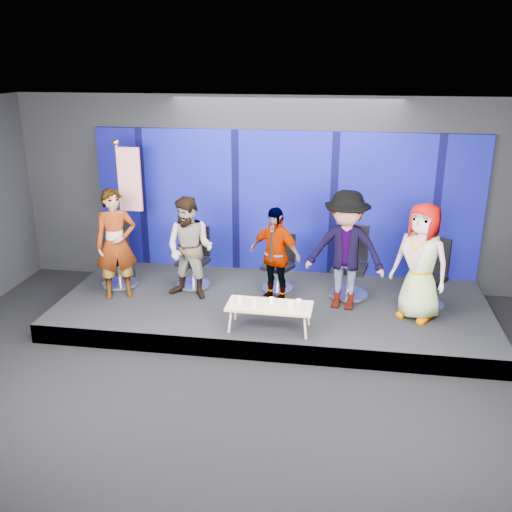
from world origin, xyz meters
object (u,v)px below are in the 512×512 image
object	(u,v)px
mug_d	(291,306)
panelist_c	(275,255)
panelist_b	(190,249)
mug_e	(299,302)
mug_a	(240,300)
chair_d	(350,274)
panelist_e	(421,262)
chair_e	(427,285)
panelist_a	(116,244)
chair_c	(279,272)
mug_c	(271,300)
chair_b	(194,267)
mug_b	(254,304)
chair_a	(118,265)
flag_stand	(127,207)
panelist_d	(345,251)
coffee_table	(269,307)

from	to	relation	value
mug_d	panelist_c	bearing A→B (deg)	108.54
panelist_b	panelist_c	xyz separation A→B (m)	(1.39, 0.07, -0.06)
mug_e	mug_a	bearing A→B (deg)	-176.53
mug_e	panelist_b	bearing A→B (deg)	153.91
chair_d	mug_e	world-z (taller)	chair_d
panelist_b	panelist_e	xyz separation A→B (m)	(3.64, -0.23, 0.05)
chair_d	mug_a	bearing A→B (deg)	-127.16
chair_e	mug_e	distance (m)	2.28
panelist_a	chair_c	bearing A→B (deg)	-11.28
mug_c	chair_b	bearing A→B (deg)	137.55
panelist_e	panelist_a	bearing A→B (deg)	-147.29
panelist_c	panelist_b	bearing A→B (deg)	-152.72
panelist_a	chair_e	size ratio (longest dim) A/B	1.63
panelist_a	chair_b	xyz separation A→B (m)	(1.13, 0.64, -0.57)
panelist_c	chair_d	distance (m)	1.35
chair_d	mug_b	distance (m)	2.08
chair_b	mug_a	world-z (taller)	chair_b
mug_c	mug_d	bearing A→B (deg)	-28.13
panelist_b	mug_a	bearing A→B (deg)	-32.15
chair_a	chair_e	distance (m)	5.25
panelist_b	mug_b	bearing A→B (deg)	-29.27
chair_b	mug_c	bearing A→B (deg)	-30.79
chair_b	mug_e	bearing A→B (deg)	-24.32
chair_a	chair_e	world-z (taller)	chair_a
chair_c	mug_a	bearing A→B (deg)	-80.12
mug_e	chair_a	bearing A→B (deg)	159.20
mug_b	panelist_b	bearing A→B (deg)	139.07
panelist_b	flag_stand	size ratio (longest dim) A/B	0.68
chair_b	chair_c	size ratio (longest dim) A/B	1.07
chair_a	mug_d	size ratio (longest dim) A/B	10.50
chair_e	chair_d	bearing A→B (deg)	-157.59
chair_e	mug_d	distance (m)	2.45
panelist_e	mug_c	xyz separation A→B (m)	(-2.17, -0.69, -0.48)
panelist_e	mug_b	distance (m)	2.59
chair_a	chair_d	world-z (taller)	chair_d
chair_b	mug_b	xyz separation A→B (m)	(1.31, -1.57, 0.09)
chair_b	mug_e	xyz separation A→B (m)	(1.95, -1.41, 0.08)
chair_b	chair_d	world-z (taller)	chair_d
panelist_d	mug_d	size ratio (longest dim) A/B	17.79
chair_a	panelist_b	world-z (taller)	panelist_b
coffee_table	mug_e	bearing A→B (deg)	8.55
chair_c	panelist_e	xyz separation A→B (m)	(2.23, -0.79, 0.59)
panelist_e	flag_stand	xyz separation A→B (m)	(-4.93, 0.88, 0.42)
chair_e	mug_d	xyz separation A→B (m)	(-2.07, -1.32, 0.07)
chair_e	panelist_e	xyz separation A→B (m)	(-0.20, -0.47, 0.54)
panelist_e	mug_a	size ratio (longest dim) A/B	17.95
chair_e	mug_e	size ratio (longest dim) A/B	12.52
chair_d	mug_a	size ratio (longest dim) A/B	11.69
chair_c	mug_e	xyz separation A→B (m)	(0.46, -1.48, 0.11)
mug_b	mug_d	xyz separation A→B (m)	(0.54, -0.01, 0.01)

